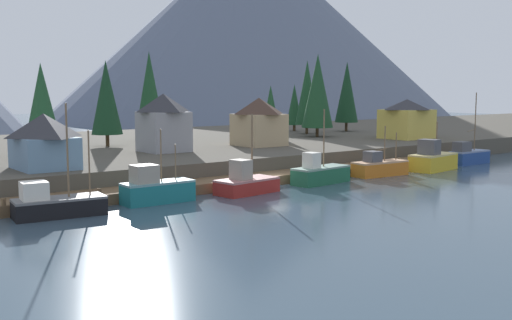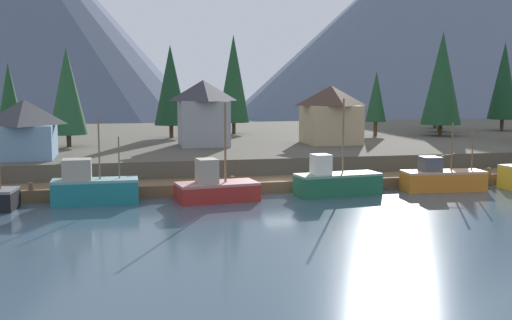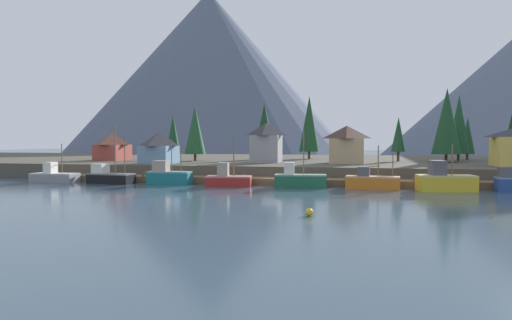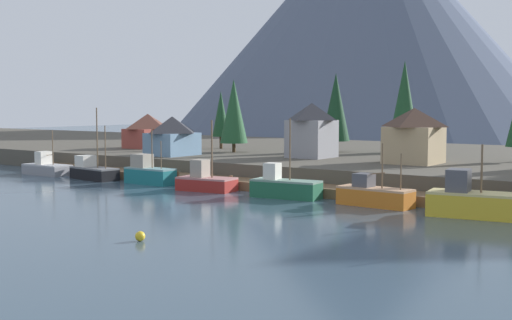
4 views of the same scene
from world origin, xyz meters
name	(u,v)px [view 2 (image 2 of 4)]	position (x,y,z in m)	size (l,w,h in m)	color
ground_plane	(235,169)	(0.00, 20.00, -0.50)	(400.00, 400.00, 1.00)	#384C5B
dock	(273,184)	(0.00, 1.99, 0.50)	(80.00, 4.00, 1.60)	brown
shoreline_bank	(218,144)	(0.00, 32.00, 1.25)	(400.00, 56.00, 2.50)	#4C473D
mountain_central_peak	(463,7)	(92.57, 128.67, 32.95)	(143.34, 143.34, 65.89)	slate
fishing_boat_teal	(92,187)	(-15.28, -1.30, 1.29)	(6.53, 2.37, 6.64)	#196B70
fishing_boat_red	(216,188)	(-5.76, -2.09, 1.03)	(6.70, 3.83, 7.77)	maroon
fishing_boat_green	(336,182)	(4.46, -1.80, 1.10)	(7.34, 3.31, 8.06)	#1E5B3D
fishing_boat_orange	(442,179)	(14.27, -1.58, 1.04)	(7.26, 2.94, 5.90)	#CC6B1E
house_tan	(331,114)	(10.50, 16.86, 5.86)	(6.07, 6.16, 6.58)	tan
house_blue	(25,128)	(-21.48, 9.55, 5.25)	(5.42, 6.64, 5.37)	#6689A8
house_grey	(203,112)	(-3.97, 17.51, 6.17)	(5.38, 5.72, 7.19)	gray
conifer_near_left	(441,81)	(31.45, 30.20, 9.69)	(4.11, 4.11, 12.77)	#4C3823
conifer_near_right	(442,78)	(28.16, 24.02, 9.99)	(5.17, 5.17, 13.49)	#4C3823
conifer_mid_left	(171,85)	(-6.53, 28.60, 9.12)	(4.19, 4.19, 11.64)	#4C3823
conifer_mid_right	(436,96)	(34.50, 37.07, 7.43)	(2.99, 2.99, 8.73)	#4C3823
conifer_back_left	(234,79)	(2.31, 32.97, 9.97)	(4.25, 4.25, 13.37)	#4C3823
conifer_back_right	(67,91)	(-18.33, 19.33, 8.51)	(4.08, 4.08, 10.67)	#4C3823
conifer_centre	(504,81)	(41.62, 30.53, 9.73)	(4.29, 4.29, 12.80)	#4C3823
conifer_far_left	(9,95)	(-25.01, 24.66, 8.01)	(2.80, 2.80, 9.16)	#4C3823
conifer_far_right	(376,97)	(19.92, 26.01, 7.58)	(2.68, 2.68, 8.39)	#4C3823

